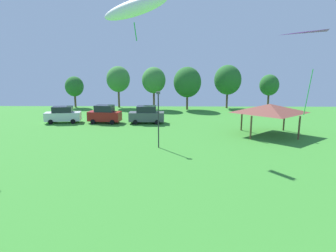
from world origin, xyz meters
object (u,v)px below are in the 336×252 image
parked_car_second_from_left (105,114)px  treeline_tree_5 (269,85)px  treeline_tree_4 (228,80)px  treeline_tree_2 (154,80)px  treeline_tree_3 (187,82)px  parked_car_third_from_left (147,115)px  treeline_tree_1 (118,79)px  kite_flying_0 (135,8)px  kite_flying_8 (325,50)px  treeline_tree_0 (74,87)px  parked_car_leftmost (63,115)px  light_post_0 (158,116)px  park_pavilion (270,108)px

parked_car_second_from_left → treeline_tree_5: treeline_tree_5 is taller
treeline_tree_4 → treeline_tree_2: bearing=-173.8°
treeline_tree_3 → parked_car_second_from_left: bearing=-133.9°
parked_car_third_from_left → treeline_tree_1: (-6.42, 14.86, 4.04)m
parked_car_third_from_left → treeline_tree_3: 14.44m
treeline_tree_4 → treeline_tree_1: bearing=178.9°
treeline_tree_2 → treeline_tree_4: treeline_tree_4 is taller
parked_car_second_from_left → parked_car_third_from_left: (5.82, -0.08, -0.03)m
kite_flying_0 → treeline_tree_5: 44.48m
parked_car_third_from_left → treeline_tree_4: 20.23m
treeline_tree_1 → treeline_tree_2: (6.64, -1.85, -0.08)m
kite_flying_8 → treeline_tree_2: size_ratio=0.56×
treeline_tree_0 → treeline_tree_3: 20.90m
kite_flying_8 → parked_car_leftmost: bearing=139.3°
treeline_tree_0 → treeline_tree_4: 28.20m
treeline_tree_0 → treeline_tree_2: 14.98m
treeline_tree_3 → treeline_tree_4: (7.41, 1.93, 0.30)m
parked_car_second_from_left → treeline_tree_4: bearing=44.4°
parked_car_leftmost → light_post_0: (13.83, -12.25, 2.01)m
treeline_tree_3 → treeline_tree_5: 15.23m
parked_car_third_from_left → treeline_tree_3: size_ratio=0.64×
treeline_tree_2 → treeline_tree_5: treeline_tree_2 is taller
treeline_tree_1 → treeline_tree_5: size_ratio=1.24×
parked_car_leftmost → parked_car_third_from_left: (11.64, -0.13, 0.05)m
treeline_tree_1 → kite_flying_0: bearing=-78.5°
kite_flying_8 → treeline_tree_1: kite_flying_8 is taller
treeline_tree_0 → treeline_tree_5: 35.82m
treeline_tree_2 → park_pavilion: bearing=-53.5°
parked_car_leftmost → treeline_tree_4: 29.28m
light_post_0 → treeline_tree_2: treeline_tree_2 is taller
light_post_0 → treeline_tree_5: 32.92m
parked_car_leftmost → light_post_0: 18.58m
kite_flying_0 → treeline_tree_3: bearing=83.1°
parked_car_leftmost → park_pavilion: (26.30, -6.62, 1.94)m
kite_flying_0 → kite_flying_8: bearing=17.3°
kite_flying_0 → parked_car_third_from_left: size_ratio=0.79×
parked_car_third_from_left → treeline_tree_5: (21.23, 14.72, 3.00)m
treeline_tree_1 → treeline_tree_4: bearing=-1.1°
parked_car_second_from_left → treeline_tree_1: size_ratio=0.61×
parked_car_third_from_left → treeline_tree_3: (6.17, 12.53, 3.65)m
treeline_tree_4 → parked_car_leftmost: bearing=-150.4°
treeline_tree_2 → light_post_0: bearing=-85.5°
treeline_tree_2 → treeline_tree_4: 13.43m
parked_car_third_from_left → treeline_tree_2: treeline_tree_2 is taller
parked_car_third_from_left → treeline_tree_4: size_ratio=0.61×
parked_car_second_from_left → treeline_tree_2: treeline_tree_2 is taller
light_post_0 → treeline_tree_2: (-1.96, 25.13, 1.99)m
treeline_tree_1 → parked_car_leftmost: bearing=-109.5°
parked_car_leftmost → park_pavilion: park_pavilion is taller
kite_flying_8 → treeline_tree_2: kite_flying_8 is taller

